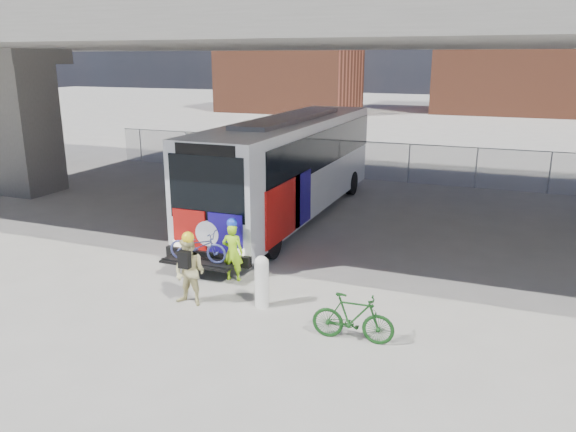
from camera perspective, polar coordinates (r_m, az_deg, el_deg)
The scene contains 9 objects.
ground at distance 16.06m, azimuth 0.87°, elevation -4.83°, with size 160.00×160.00×0.00m, color #9E9991.
bus at distance 20.33m, azimuth 0.24°, elevation 5.74°, with size 2.67×12.90×3.69m.
overpass at distance 18.84m, azimuth 5.55°, elevation 18.42°, with size 40.00×16.00×7.95m.
chainlink_fence at distance 26.92m, azimuth 10.13°, elevation 6.49°, with size 30.00×0.06×30.00m.
brick_buildings at distance 62.41m, azimuth 18.68°, elevation 14.75°, with size 54.00×22.00×12.00m.
bollard at distance 13.14m, azimuth -2.69°, elevation -6.48°, with size 0.33×0.33×1.26m.
cyclist_hivis at distance 14.70m, azimuth -5.65°, elevation -3.51°, with size 0.61×0.44×1.70m.
cyclist_tan at distance 13.37m, azimuth -9.98°, elevation -5.50°, with size 0.82×0.64×1.81m.
bike_parked at distance 11.75m, azimuth 6.61°, elevation -10.24°, with size 0.48×1.71×1.03m, color #154216.
Camera 1 is at (5.37, -14.04, 5.64)m, focal length 35.00 mm.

